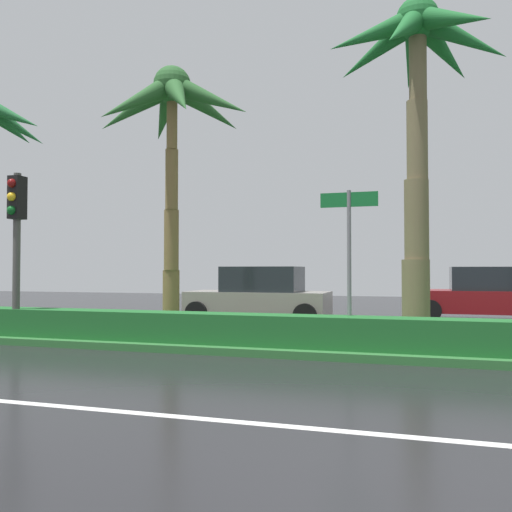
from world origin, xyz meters
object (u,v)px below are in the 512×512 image
Objects in this scene: palm_tree_mid_left at (172,117)px; traffic_signal_median_left at (16,224)px; street_name_sign at (349,246)px; car_in_traffic_leading at (260,296)px; car_in_traffic_second at (485,295)px; palm_tree_centre_left at (417,76)px.

traffic_signal_median_left is at bearing -146.82° from palm_tree_mid_left.
street_name_sign is 6.46m from car_in_traffic_leading.
car_in_traffic_second is (3.31, 8.31, -1.25)m from street_name_sign.
traffic_signal_median_left is 1.21× the size of street_name_sign.
palm_tree_mid_left is 6.10m from car_in_traffic_leading.
palm_tree_centre_left is at bearing 49.81° from street_name_sign.
car_in_traffic_leading is 7.33m from car_in_traffic_second.
street_name_sign is at bearing 68.28° from car_in_traffic_second.
palm_tree_centre_left is 7.81m from car_in_traffic_leading.
car_in_traffic_second is (10.60, 8.85, -1.83)m from traffic_signal_median_left.
street_name_sign reaches higher than car_in_traffic_second.
palm_tree_mid_left is at bearing 75.79° from car_in_traffic_leading.
palm_tree_mid_left is 0.88× the size of palm_tree_centre_left.
traffic_signal_median_left reaches higher than car_in_traffic_second.
traffic_signal_median_left reaches higher than car_in_traffic_leading.
traffic_signal_median_left is at bearing 39.84° from car_in_traffic_second.
palm_tree_centre_left is 8.66m from car_in_traffic_second.
traffic_signal_median_left reaches higher than street_name_sign.
street_name_sign is (4.41, -1.35, -3.24)m from palm_tree_mid_left.
car_in_traffic_second is at bearing 39.84° from traffic_signal_median_left.
palm_tree_centre_left is 1.70× the size of car_in_traffic_leading.
palm_tree_centre_left reaches higher than car_in_traffic_leading.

